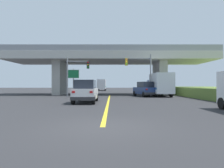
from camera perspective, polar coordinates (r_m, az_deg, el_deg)
The scene contains 10 objects.
ground at distance 32.67m, azimuth -0.45°, elevation -3.07°, with size 160.00×160.00×0.00m, color #2B2B2D.
overpass_bridge at distance 32.86m, azimuth -0.45°, elevation 6.52°, with size 33.09×8.78×7.50m.
lane_divider_stripe at distance 18.76m, azimuth -0.91°, elevation -5.12°, with size 0.20×22.81×0.01m, color yellow.
suv_lead at distance 17.51m, azimuth -7.51°, elevation -2.16°, with size 1.92×4.38×2.02m.
suv_crossing at distance 27.18m, azimuth 9.82°, elevation -1.49°, with size 2.88×4.74×2.02m.
box_truck at distance 28.07m, azimuth 13.99°, elevation -0.15°, with size 2.33×6.91×3.15m.
traffic_signal_nearside at distance 26.39m, azimuth 8.95°, elevation 4.31°, with size 3.51×0.36×5.68m.
traffic_signal_farside at distance 26.13m, azimuth -10.61°, elevation 3.67°, with size 2.98×0.36×5.25m.
highway_sign at distance 29.80m, azimuth -11.09°, elevation 2.33°, with size 1.73×0.17×4.04m.
semi_truck_distant at distance 54.95m, azimuth -2.85°, elevation -0.24°, with size 2.33×6.99×3.11m.
Camera 1 is at (0.35, -7.29, 1.58)m, focal length 31.23 mm.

